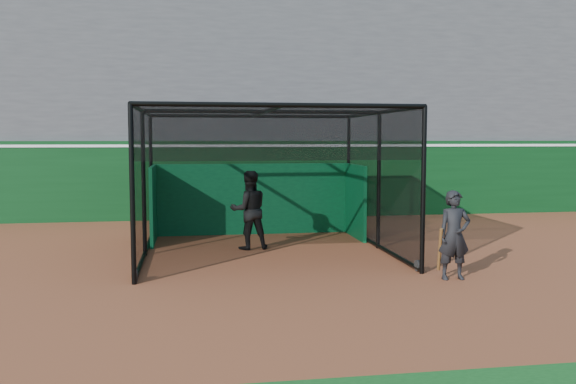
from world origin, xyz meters
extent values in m
plane|color=brown|center=(0.00, 0.00, 0.00)|extent=(120.00, 120.00, 0.00)
cube|color=#093613|center=(0.00, 8.50, 1.25)|extent=(50.00, 0.45, 2.50)
cube|color=white|center=(0.00, 8.50, 2.35)|extent=(50.00, 0.50, 0.08)
cube|color=#4C4C4F|center=(0.00, 12.38, 3.88)|extent=(50.00, 7.85, 7.75)
cube|color=#4C4C4F|center=(0.00, 15.80, 8.35)|extent=(50.00, 0.30, 1.20)
cube|color=#074E27|center=(0.06, 5.08, 0.95)|extent=(5.23, 0.10, 1.90)
cylinder|color=black|center=(-2.61, -0.08, 0.11)|extent=(0.08, 0.22, 0.22)
cylinder|color=black|center=(2.74, -0.08, 0.11)|extent=(0.08, 0.22, 0.22)
cylinder|color=black|center=(-2.61, 5.00, 0.11)|extent=(0.08, 0.22, 0.22)
cylinder|color=black|center=(2.74, 5.00, 0.11)|extent=(0.08, 0.22, 0.22)
imported|color=black|center=(-0.26, 2.86, 0.92)|extent=(0.98, 0.81, 1.83)
imported|color=black|center=(3.13, -0.82, 0.82)|extent=(0.60, 0.40, 1.63)
cylinder|color=#593819|center=(2.88, -0.77, 0.55)|extent=(0.14, 0.32, 0.82)
camera|label=1|loc=(-1.62, -11.17, 2.57)|focal=38.00mm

